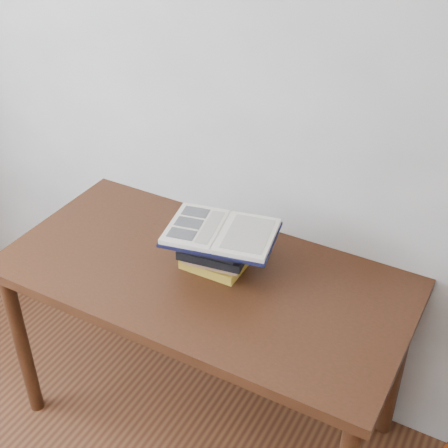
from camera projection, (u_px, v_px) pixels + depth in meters
The scene contains 3 objects.
desk at pixel (204, 293), 2.32m from camera, with size 1.50×0.75×0.80m.
book_stack at pixel (217, 250), 2.25m from camera, with size 0.27×0.22×0.15m.
open_book at pixel (221, 232), 2.19m from camera, with size 0.43×0.34×0.03m.
Camera 1 is at (0.96, -0.13, 2.22)m, focal length 50.00 mm.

